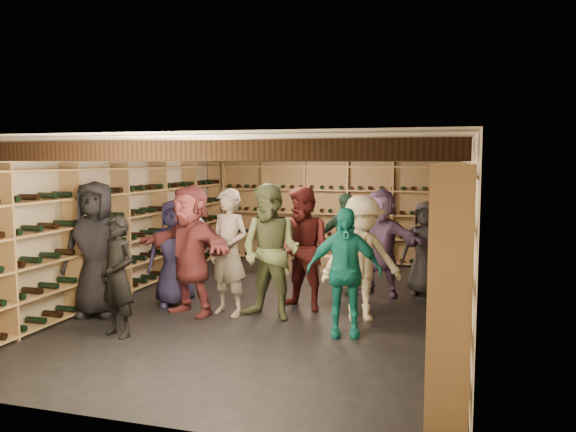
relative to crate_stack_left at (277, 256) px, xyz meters
The scene contains 23 objects.
ground 2.45m from the crate_stack_left, 74.17° to the right, with size 8.00×8.00×0.00m, color black.
walls 2.58m from the crate_stack_left, 74.17° to the right, with size 5.52×8.02×2.40m.
ceiling 3.19m from the crate_stack_left, 74.17° to the right, with size 5.50×8.00×0.01m, color beige.
ceiling_joists 3.10m from the crate_stack_left, 74.17° to the right, with size 5.40×7.12×0.18m.
wine_rack_left 3.11m from the crate_stack_left, 129.21° to the right, with size 0.32×7.50×2.15m.
wine_rack_right 4.06m from the crate_stack_left, 35.87° to the right, with size 0.32×7.50×2.15m.
wine_rack_back 1.79m from the crate_stack_left, 66.05° to the left, with size 4.70×0.30×2.15m.
crate_stack_left is the anchor object (origin of this frame).
crate_stack_right 1.13m from the crate_stack_left, 12.58° to the left, with size 0.50×0.33×0.34m.
crate_loose 1.75m from the crate_stack_left, 25.65° to the right, with size 0.50×0.33×0.17m, color #A17D55.
person_0 3.95m from the crate_stack_left, 112.90° to the right, with size 0.93×0.60×1.90m, color black.
person_1 4.40m from the crate_stack_left, 99.30° to the right, with size 0.55×0.36×1.50m, color black.
person_2 3.24m from the crate_stack_left, 74.04° to the right, with size 0.91×0.71×1.87m, color #535E3A.
person_3 3.52m from the crate_stack_left, 53.33° to the right, with size 1.11×0.64×1.71m, color beige.
person_4 4.06m from the crate_stack_left, 60.62° to the right, with size 0.94×0.39×1.61m, color #13756D.
person_5 3.20m from the crate_stack_left, 95.39° to the right, with size 1.71×0.55×1.85m, color brown.
person_6 2.93m from the crate_stack_left, 104.61° to the right, with size 0.78×0.51×1.60m, color #211D40.
person_7 3.09m from the crate_stack_left, 85.39° to the right, with size 0.65×0.43×1.79m, color gray.
person_8 2.80m from the crate_stack_left, 64.24° to the right, with size 0.87×0.68×1.80m, color #4F1818.
person_9 1.75m from the crate_stack_left, 142.00° to the right, with size 1.07×0.62×1.66m, color beige.
person_10 2.10m from the crate_stack_left, 39.40° to the right, with size 0.97×0.40×1.66m, color #244735.
person_11 2.55m from the crate_stack_left, 30.62° to the right, with size 1.60×0.51×1.73m, color slate.
person_12 3.06m from the crate_stack_left, 20.05° to the right, with size 0.75×0.49×1.53m, color #343439.
Camera 1 is at (2.56, -7.94, 2.17)m, focal length 35.00 mm.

